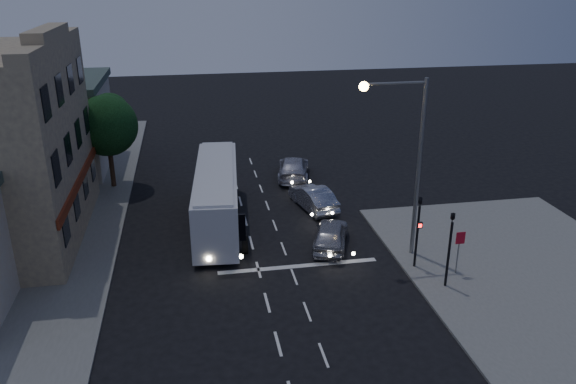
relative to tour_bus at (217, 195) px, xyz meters
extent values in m
plane|color=black|center=(1.60, -7.76, -1.83)|extent=(120.00, 120.00, 0.00)
cube|color=slate|center=(14.60, -11.76, -1.77)|extent=(12.00, 24.00, 0.12)
cube|color=slate|center=(-11.40, 0.24, -1.77)|extent=(12.00, 50.00, 0.12)
cube|color=silver|center=(1.60, -11.76, -1.83)|extent=(0.12, 1.60, 0.01)
cube|color=silver|center=(1.60, -8.76, -1.83)|extent=(0.12, 1.60, 0.01)
cube|color=silver|center=(1.60, -5.76, -1.83)|extent=(0.12, 1.60, 0.01)
cube|color=silver|center=(1.60, -2.76, -1.83)|extent=(0.12, 1.60, 0.01)
cube|color=silver|center=(1.60, 0.24, -1.83)|extent=(0.12, 1.60, 0.01)
cube|color=silver|center=(1.60, 3.24, -1.83)|extent=(0.12, 1.60, 0.01)
cube|color=silver|center=(1.60, 6.24, -1.83)|extent=(0.12, 1.60, 0.01)
cube|color=silver|center=(1.60, 9.24, -1.83)|extent=(0.12, 1.60, 0.01)
cube|color=silver|center=(3.20, -12.76, -1.83)|extent=(0.10, 1.50, 0.01)
cube|color=silver|center=(3.20, -9.76, -1.83)|extent=(0.10, 1.50, 0.01)
cube|color=silver|center=(3.20, -6.76, -1.83)|extent=(0.10, 1.50, 0.01)
cube|color=silver|center=(3.20, -3.76, -1.83)|extent=(0.10, 1.50, 0.01)
cube|color=silver|center=(3.20, -0.76, -1.83)|extent=(0.10, 1.50, 0.01)
cube|color=silver|center=(3.20, 2.24, -1.83)|extent=(0.10, 1.50, 0.01)
cube|color=silver|center=(3.20, 5.24, -1.83)|extent=(0.10, 1.50, 0.01)
cube|color=silver|center=(3.20, 8.24, -1.83)|extent=(0.10, 1.50, 0.01)
cube|color=silver|center=(3.20, 11.24, -1.83)|extent=(0.10, 1.50, 0.01)
cube|color=silver|center=(3.60, -5.76, -1.83)|extent=(8.00, 0.35, 0.01)
cube|color=silver|center=(0.00, 0.00, -0.04)|extent=(3.16, 11.16, 2.94)
cube|color=silver|center=(0.00, 0.00, 1.47)|extent=(2.76, 10.76, 0.17)
cube|color=black|center=(0.00, -5.46, 0.42)|extent=(2.11, 0.28, 1.38)
cube|color=black|center=(1.16, 0.46, 0.56)|extent=(0.76, 9.15, 0.83)
cube|color=black|center=(-1.16, 0.46, 0.56)|extent=(0.76, 9.15, 0.83)
cube|color=#951D03|center=(1.17, 0.92, -0.45)|extent=(0.43, 5.03, 1.28)
cube|color=#951D03|center=(-1.17, 0.92, -0.45)|extent=(0.43, 5.03, 1.28)
cylinder|color=black|center=(-1.15, -3.85, -1.37)|extent=(0.39, 0.94, 0.92)
cylinder|color=black|center=(1.15, -3.85, -1.37)|extent=(0.39, 0.94, 0.92)
cylinder|color=black|center=(-1.15, 2.29, -1.37)|extent=(0.39, 0.94, 0.92)
cylinder|color=black|center=(1.15, 2.29, -1.37)|extent=(0.39, 0.94, 0.92)
cylinder|color=black|center=(-1.15, 3.85, -1.37)|extent=(0.39, 0.94, 0.92)
cylinder|color=black|center=(1.15, 3.85, -1.37)|extent=(0.39, 0.94, 0.92)
cylinder|color=#FFF2CC|center=(-0.78, -5.52, -1.14)|extent=(0.24, 0.06, 0.24)
cylinder|color=#FFF2CC|center=(0.78, -5.52, -1.14)|extent=(0.24, 0.06, 0.24)
imported|color=#9C9CA4|center=(5.71, -3.96, -1.12)|extent=(2.98, 4.49, 1.42)
imported|color=#A5A7B4|center=(5.93, 1.28, -1.11)|extent=(2.44, 4.62, 1.45)
imported|color=#B0AFBD|center=(5.77, 6.99, -1.09)|extent=(3.11, 5.42, 1.48)
cylinder|color=black|center=(9.20, -6.96, -0.11)|extent=(0.12, 0.12, 3.20)
imported|color=black|center=(9.20, -6.96, 1.94)|extent=(0.15, 0.18, 0.90)
cube|color=black|center=(9.20, -7.14, 0.59)|extent=(0.25, 0.12, 0.30)
cube|color=#FF0C0C|center=(9.20, -7.21, 0.59)|extent=(0.16, 0.02, 0.18)
cylinder|color=black|center=(9.90, -8.96, -0.11)|extent=(0.12, 0.12, 3.20)
imported|color=black|center=(9.90, -8.96, 1.94)|extent=(0.18, 0.15, 0.90)
cylinder|color=slate|center=(10.90, -7.96, -0.71)|extent=(0.06, 0.06, 2.00)
cube|color=red|center=(10.90, -8.03, 0.19)|extent=(0.45, 0.03, 0.60)
cylinder|color=slate|center=(9.60, -5.56, 2.79)|extent=(0.20, 0.20, 9.00)
cylinder|color=slate|center=(8.10, -5.56, 7.09)|extent=(3.00, 0.12, 0.12)
sphere|color=#FFBF59|center=(6.60, -5.56, 6.99)|extent=(0.44, 0.44, 0.44)
cube|color=#776555|center=(-7.90, 0.24, 8.54)|extent=(1.00, 12.00, 0.50)
cube|color=#776555|center=(-7.90, 0.24, 9.04)|extent=(1.00, 6.00, 0.50)
cube|color=maroon|center=(-7.35, 0.24, 1.29)|extent=(0.15, 12.00, 0.50)
cube|color=black|center=(-7.38, -4.26, 0.49)|extent=(0.06, 1.30, 1.50)
cube|color=black|center=(-7.38, -1.26, 0.49)|extent=(0.06, 1.30, 1.50)
cube|color=black|center=(-7.38, 1.74, 0.49)|extent=(0.06, 1.30, 1.50)
cube|color=black|center=(-7.38, 4.74, 0.49)|extent=(0.06, 1.30, 1.50)
cube|color=black|center=(-7.38, -4.26, 3.49)|extent=(0.06, 1.30, 1.50)
cube|color=black|center=(-7.38, -1.26, 3.49)|extent=(0.06, 1.30, 1.50)
cube|color=black|center=(-7.38, 1.74, 3.49)|extent=(0.06, 1.30, 1.50)
cube|color=black|center=(-7.38, 4.74, 3.49)|extent=(0.06, 1.30, 1.50)
cube|color=black|center=(-7.38, -4.26, 6.49)|extent=(0.06, 1.30, 1.50)
cube|color=black|center=(-7.38, -1.26, 6.49)|extent=(0.06, 1.30, 1.50)
cube|color=black|center=(-7.38, 1.74, 6.49)|extent=(0.06, 1.30, 1.50)
cube|color=black|center=(-7.38, 4.74, 6.49)|extent=(0.06, 1.30, 1.50)
cube|color=#B8A894|center=(-11.90, 12.24, 1.29)|extent=(9.00, 9.00, 6.00)
cube|color=#3A4C45|center=(-11.90, 12.24, 4.54)|extent=(9.40, 9.40, 0.50)
cylinder|color=black|center=(-6.60, 7.24, -0.31)|extent=(0.32, 0.32, 2.80)
sphere|color=black|center=(-6.60, 7.24, 2.49)|extent=(4.00, 4.00, 4.00)
sphere|color=#226228|center=(-6.40, 7.84, 3.19)|extent=(2.60, 2.60, 2.60)
sphere|color=black|center=(-6.90, 6.64, 2.89)|extent=(2.40, 2.40, 2.40)
camera|label=1|loc=(-1.26, -29.90, 11.80)|focal=35.00mm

